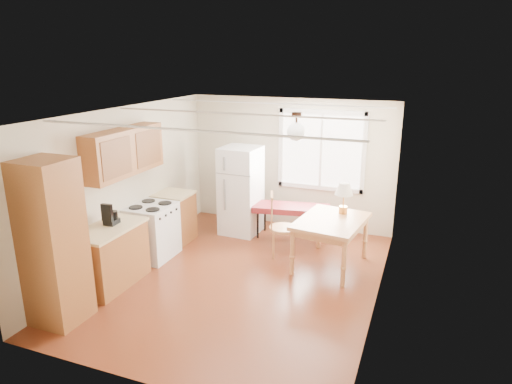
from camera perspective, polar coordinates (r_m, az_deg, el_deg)
The scene contains 11 objects.
room_shell at distance 6.58m, azimuth -2.01°, elevation -0.99°, with size 4.60×5.60×2.62m.
kitchen_run at distance 7.05m, azimuth -17.04°, elevation -4.07°, with size 0.65×3.40×2.20m.
window_unit at distance 8.62m, azimuth 8.15°, elevation 5.15°, with size 1.64×0.05×1.51m.
pendant_light at distance 6.50m, azimuth 5.04°, elevation 7.65°, with size 0.26×0.26×0.40m.
refrigerator at distance 8.54m, azimuth -1.91°, elevation 0.19°, with size 0.71×0.72×1.65m.
bench at distance 8.32m, azimuth 4.42°, elevation -2.15°, with size 1.44×0.74×0.63m.
dining_table at distance 7.27m, azimuth 9.36°, elevation -4.16°, with size 1.11×1.38×0.79m.
chair at distance 7.59m, azimuth 2.66°, elevation -3.61°, with size 0.52×0.51×1.07m.
table_lamp at distance 7.43m, azimuth 10.95°, elevation 0.08°, with size 0.29×0.29×0.51m.
coffee_maker at distance 6.91m, azimuth -17.73°, elevation -2.94°, with size 0.17×0.22×0.33m.
kettle at distance 7.01m, azimuth -18.08°, elevation -2.93°, with size 0.12×0.12×0.23m.
Camera 1 is at (2.47, -5.77, 3.25)m, focal length 32.00 mm.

